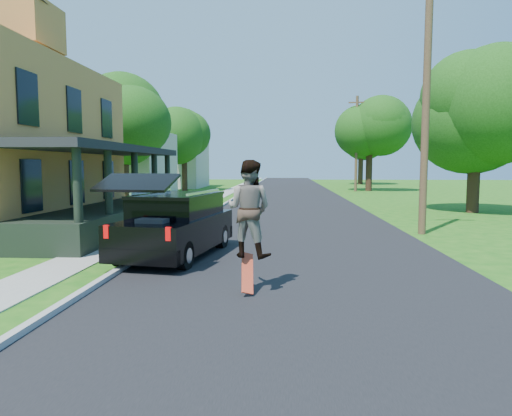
# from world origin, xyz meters

# --- Properties ---
(ground) EXTENTS (140.00, 140.00, 0.00)m
(ground) POSITION_xyz_m (0.00, 0.00, 0.00)
(ground) COLOR #165711
(ground) RESTS_ON ground
(street) EXTENTS (8.00, 120.00, 0.02)m
(street) POSITION_xyz_m (0.00, 20.00, 0.00)
(street) COLOR black
(street) RESTS_ON ground
(curb) EXTENTS (0.15, 120.00, 0.12)m
(curb) POSITION_xyz_m (-4.05, 20.00, 0.00)
(curb) COLOR #9B9B96
(curb) RESTS_ON ground
(sidewalk) EXTENTS (1.30, 120.00, 0.03)m
(sidewalk) POSITION_xyz_m (-5.60, 20.00, 0.00)
(sidewalk) COLOR gray
(sidewalk) RESTS_ON ground
(front_walk) EXTENTS (6.50, 1.20, 0.03)m
(front_walk) POSITION_xyz_m (-9.50, 6.00, 0.00)
(front_walk) COLOR gray
(front_walk) RESTS_ON ground
(neighbor_house_mid) EXTENTS (12.78, 12.78, 8.30)m
(neighbor_house_mid) POSITION_xyz_m (-13.50, 24.00, 4.19)
(neighbor_house_mid) COLOR #BBB5A6
(neighbor_house_mid) RESTS_ON ground
(neighbor_house_far) EXTENTS (12.78, 12.78, 8.30)m
(neighbor_house_far) POSITION_xyz_m (-13.50, 40.00, 4.19)
(neighbor_house_far) COLOR #BBB5A6
(neighbor_house_far) RESTS_ON ground
(black_suv) EXTENTS (2.51, 5.01, 2.23)m
(black_suv) POSITION_xyz_m (-3.20, 1.50, 0.85)
(black_suv) COLOR black
(black_suv) RESTS_ON ground
(skateboarder) EXTENTS (1.07, 0.95, 1.84)m
(skateboarder) POSITION_xyz_m (-1.00, -1.73, 1.59)
(skateboarder) COLOR black
(skateboarder) RESTS_ON ground
(skateboard) EXTENTS (0.26, 0.67, 0.71)m
(skateboard) POSITION_xyz_m (-1.01, -1.93, 0.38)
(skateboard) COLOR #B82B0F
(skateboard) RESTS_ON ground
(tree_left_mid) EXTENTS (6.91, 7.07, 8.57)m
(tree_left_mid) POSITION_xyz_m (-10.52, 18.08, 5.63)
(tree_left_mid) COLOR black
(tree_left_mid) RESTS_ON ground
(tree_left_far) EXTENTS (5.93, 5.72, 8.39)m
(tree_left_far) POSITION_xyz_m (-9.99, 32.70, 5.49)
(tree_left_far) COLOR black
(tree_left_far) RESTS_ON ground
(tree_right_near) EXTENTS (6.56, 6.69, 8.59)m
(tree_right_near) POSITION_xyz_m (9.25, 13.78, 5.55)
(tree_right_near) COLOR black
(tree_right_near) RESTS_ON ground
(tree_right_mid) EXTENTS (5.94, 5.74, 9.49)m
(tree_right_mid) POSITION_xyz_m (7.55, 33.96, 6.40)
(tree_right_mid) COLOR black
(tree_right_mid) RESTS_ON ground
(tree_right_far) EXTENTS (6.77, 6.63, 10.55)m
(tree_right_far) POSITION_xyz_m (9.23, 49.33, 6.88)
(tree_right_far) COLOR black
(tree_right_far) RESTS_ON ground
(utility_pole_near) EXTENTS (1.61, 0.31, 9.24)m
(utility_pole_near) POSITION_xyz_m (4.50, 6.00, 4.76)
(utility_pole_near) COLOR #492D21
(utility_pole_near) RESTS_ON ground
(utility_pole_far) EXTENTS (1.59, 0.37, 8.83)m
(utility_pole_far) POSITION_xyz_m (6.23, 33.04, 4.56)
(utility_pole_far) COLOR #492D21
(utility_pole_far) RESTS_ON ground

